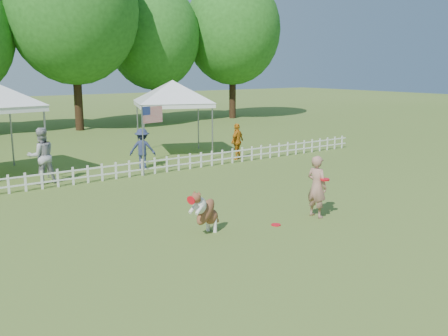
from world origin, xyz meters
The scene contains 13 objects.
ground centered at (0.00, 0.00, 0.00)m, with size 120.00×120.00×0.00m, color #41601E.
picket_fence centered at (0.00, 7.00, 0.30)m, with size 22.00×0.08×0.60m, color white, non-canonical shape.
handler centered at (1.65, -0.13, 0.80)m, with size 0.59×0.38×1.61m, color #A47362.
dog centered at (-1.42, 0.37, 0.55)m, with size 1.06×0.35×1.09m, color brown, non-canonical shape.
frisbee_on_turf centered at (0.34, -0.07, 0.01)m, with size 0.24×0.24×0.02m, color red.
canopy_tent_right centered at (3.31, 10.07, 1.59)m, with size 3.08×3.08×3.18m, color white, non-canonical shape.
flag_pole centered at (0.25, 6.88, 1.25)m, with size 0.96×0.10×2.50m, color gray, non-canonical shape.
spectator_a centered at (-2.99, 7.79, 0.93)m, with size 0.91×0.71×1.87m, color #A3A2A7.
spectator_b centered at (0.86, 8.17, 0.76)m, with size 0.99×0.57×1.53m, color navy.
spectator_c centered at (4.95, 7.61, 0.75)m, with size 0.88×0.37×1.51m, color #C77717.
tree_center_right centered at (3.00, 21.00, 6.30)m, with size 7.60×7.60×12.60m, color #225B1A, non-canonical shape.
tree_right centered at (9.00, 22.50, 5.20)m, with size 6.20×6.20×10.40m, color #225B1A, non-canonical shape.
tree_far_right centered at (15.00, 21.50, 5.70)m, with size 7.00×7.00×11.40m, color #225B1A, non-canonical shape.
Camera 1 is at (-7.50, -8.84, 3.81)m, focal length 40.00 mm.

